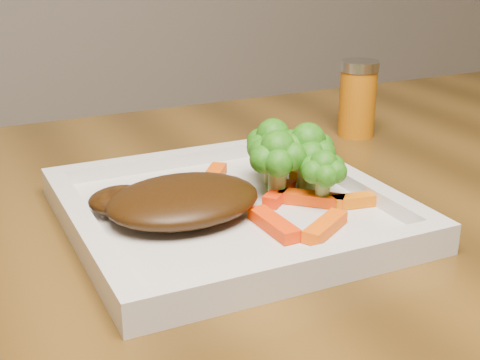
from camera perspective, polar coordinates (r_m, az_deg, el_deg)
name	(u,v)px	position (r m, az deg, el deg)	size (l,w,h in m)	color
plate	(230,215)	(0.58, -0.89, -3.00)	(0.27, 0.27, 0.01)	silver
steak	(183,200)	(0.56, -4.85, -1.71)	(0.13, 0.10, 0.03)	#371F08
broccoli_0	(273,148)	(0.63, 2.82, 2.78)	(0.06, 0.06, 0.07)	#247313
broccoli_1	(307,158)	(0.61, 5.75, 1.90)	(0.06, 0.06, 0.06)	#1B7112
broccoli_2	(323,173)	(0.58, 7.12, 0.57)	(0.05, 0.05, 0.06)	#137415
broccoli_3	(277,165)	(0.59, 3.22, 1.27)	(0.06, 0.06, 0.06)	#156911
carrot_0	(325,227)	(0.54, 7.28, -3.97)	(0.05, 0.01, 0.01)	#F35403
carrot_1	(360,200)	(0.59, 10.21, -1.68)	(0.05, 0.01, 0.01)	#DE6503
carrot_2	(274,224)	(0.54, 2.92, -3.79)	(0.06, 0.02, 0.01)	#F23403
carrot_3	(310,170)	(0.66, 5.96, 0.85)	(0.05, 0.01, 0.01)	orange
carrot_4	(213,176)	(0.64, -2.30, 0.31)	(0.05, 0.01, 0.01)	#EF5003
carrot_5	(311,198)	(0.59, 6.09, -1.57)	(0.06, 0.02, 0.01)	#DB3C03
carrot_6	(279,194)	(0.60, 3.38, -1.16)	(0.05, 0.01, 0.01)	#FF2C04
spice_shaker	(358,99)	(0.83, 10.01, 6.85)	(0.04, 0.04, 0.09)	#AD5D09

